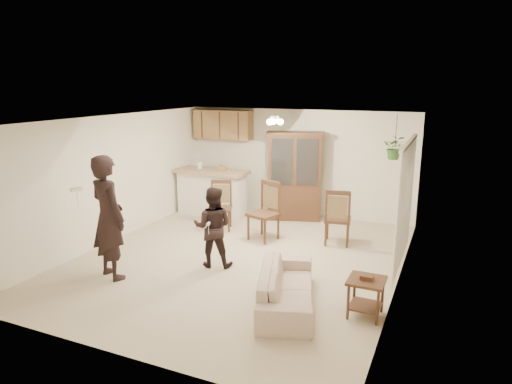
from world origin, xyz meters
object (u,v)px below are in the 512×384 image
at_px(sofa, 287,281).
at_px(side_table, 366,297).
at_px(china_hutch, 294,177).
at_px(chair_hutch_left, 263,224).
at_px(child, 213,228).
at_px(adult, 109,224).
at_px(chair_bar, 221,216).
at_px(chair_hutch_right, 337,228).

bearing_deg(sofa, side_table, -101.04).
relative_size(china_hutch, chair_hutch_left, 1.72).
bearing_deg(chair_hutch_left, side_table, -26.28).
distance_m(sofa, side_table, 1.11).
bearing_deg(child, adult, 22.79).
bearing_deg(adult, chair_hutch_left, -99.89).
distance_m(child, chair_bar, 2.04).
xyz_separation_m(china_hutch, chair_bar, (-1.18, -1.40, -0.70)).
distance_m(child, china_hutch, 3.26).
relative_size(china_hutch, chair_hutch_right, 1.80).
bearing_deg(child, chair_hutch_left, -116.55).
bearing_deg(chair_bar, adult, -120.87).
relative_size(chair_hutch_left, chair_hutch_right, 1.05).
distance_m(side_table, chair_bar, 4.39).
height_order(china_hutch, side_table, china_hutch).
height_order(child, side_table, child).
relative_size(sofa, china_hutch, 0.92).
xyz_separation_m(china_hutch, chair_hutch_right, (1.34, -1.27, -0.68)).
bearing_deg(chair_hutch_right, child, 38.72).
bearing_deg(adult, child, -119.82).
relative_size(china_hutch, side_table, 3.42).
bearing_deg(chair_hutch_left, china_hutch, 103.69).
bearing_deg(sofa, china_hutch, -0.03).
relative_size(child, chair_hutch_right, 1.20).
height_order(child, chair_bar, child).
relative_size(sofa, adult, 1.04).
bearing_deg(china_hutch, side_table, -76.13).
bearing_deg(chair_hutch_right, side_table, 101.07).
bearing_deg(chair_hutch_left, child, -82.68).
bearing_deg(china_hutch, adult, -128.29).
height_order(adult, chair_hutch_right, adult).
distance_m(child, chair_hutch_left, 1.66).
bearing_deg(china_hutch, chair_bar, -147.61).
bearing_deg(side_table, adult, -174.85).
bearing_deg(adult, sofa, -155.18).
xyz_separation_m(sofa, chair_hutch_right, (0.04, 2.81, -0.05)).
xyz_separation_m(adult, chair_hutch_right, (2.98, 3.04, -0.58)).
bearing_deg(child, chair_hutch_right, -147.94).
distance_m(adult, side_table, 4.11).
xyz_separation_m(child, chair_bar, (-0.83, 1.83, -0.38)).
relative_size(chair_bar, chair_hutch_left, 0.89).
bearing_deg(child, sofa, 135.79).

